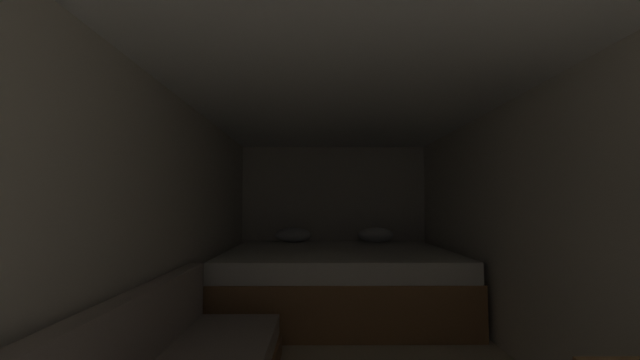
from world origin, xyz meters
TOP-DOWN VIEW (x-y plane):
  - wall_back at (0.00, 4.95)m, footprint 2.64×0.05m
  - wall_left at (-1.30, 2.13)m, footprint 0.05×5.59m
  - wall_right at (1.30, 2.13)m, footprint 0.05×5.59m
  - ceiling_slab at (0.00, 2.13)m, footprint 2.64×5.59m
  - bed at (0.00, 3.84)m, footprint 2.42×2.08m

SIDE VIEW (x-z plane):
  - bed at x=0.00m, z-range -0.09..0.78m
  - wall_back at x=0.00m, z-range 0.00..1.98m
  - wall_left at x=-1.30m, z-range 0.00..1.98m
  - wall_right at x=1.30m, z-range 0.00..1.98m
  - ceiling_slab at x=0.00m, z-range 1.98..2.03m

